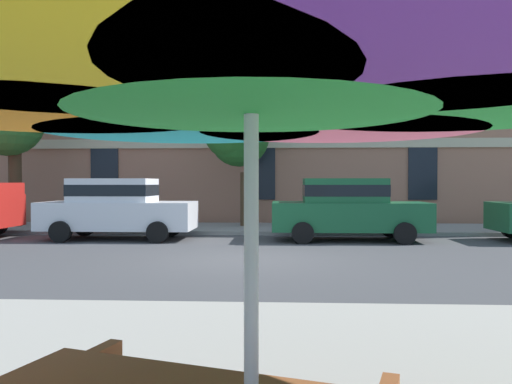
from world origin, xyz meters
name	(u,v)px	position (x,y,z in m)	size (l,w,h in m)	color
ground_plane	(244,259)	(0.00, 0.00, 0.00)	(120.00, 120.00, 0.00)	#424244
sidewalk_far	(259,228)	(0.00, 6.80, 0.06)	(56.00, 3.60, 0.12)	gray
apartment_building	(266,58)	(0.00, 14.99, 8.00)	(43.65, 12.08, 16.00)	#A87056
sedan_white	(117,207)	(-4.01, 3.70, 0.95)	(4.40, 1.98, 1.78)	silver
sedan_green	(347,207)	(2.69, 3.70, 0.95)	(4.40, 1.98, 1.78)	#195933
street_tree_left	(12,117)	(-8.64, 6.44, 3.97)	(2.76, 2.77, 5.40)	#4C3823
street_tree_middle	(237,133)	(-0.78, 7.02, 3.42)	(2.37, 2.36, 4.71)	#4C3823
patio_umbrella	(251,51)	(0.69, -9.00, 2.18)	(3.24, 3.01, 2.51)	silver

